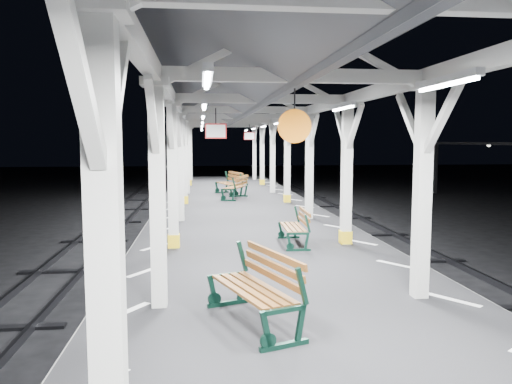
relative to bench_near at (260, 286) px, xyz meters
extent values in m
plane|color=black|center=(0.61, 2.84, -1.51)|extent=(120.00, 120.00, 0.00)
cube|color=black|center=(0.61, 2.84, -1.01)|extent=(6.00, 50.00, 1.00)
cube|color=silver|center=(-1.84, 2.84, -0.51)|extent=(1.00, 48.00, 0.01)
cube|color=silver|center=(3.06, 2.84, -0.51)|extent=(1.00, 48.00, 0.01)
cube|color=#2D2D33|center=(-3.84, 2.84, -1.43)|extent=(0.08, 60.00, 0.16)
cube|color=black|center=(-4.39, 2.84, -1.48)|extent=(2.20, 0.22, 0.06)
cube|color=#2D2D33|center=(5.06, 2.84, -1.43)|extent=(0.08, 60.00, 0.16)
cube|color=beige|center=(-1.39, -3.16, 1.09)|extent=(0.22, 0.22, 3.20)
cube|color=beige|center=(-1.39, -3.16, 2.75)|extent=(0.40, 0.40, 0.12)
cube|color=beige|center=(-1.39, -2.61, 2.24)|extent=(0.10, 0.99, 0.99)
cube|color=beige|center=(-1.39, -3.71, 2.24)|extent=(0.10, 0.99, 0.99)
cube|color=beige|center=(-1.39, 0.84, 1.09)|extent=(0.22, 0.22, 3.20)
cube|color=beige|center=(-1.39, 0.84, 2.75)|extent=(0.40, 0.40, 0.12)
cube|color=beige|center=(-1.39, 1.39, 2.24)|extent=(0.10, 0.99, 0.99)
cube|color=beige|center=(-1.39, 0.29, 2.24)|extent=(0.10, 0.99, 0.99)
cube|color=beige|center=(-1.39, 4.84, 1.09)|extent=(0.22, 0.22, 3.20)
cube|color=beige|center=(-1.39, 4.84, 2.75)|extent=(0.40, 0.40, 0.12)
cube|color=yellow|center=(-1.39, 4.84, -0.33)|extent=(0.26, 0.26, 0.30)
cube|color=beige|center=(-1.39, 5.39, 2.24)|extent=(0.10, 0.99, 0.99)
cube|color=beige|center=(-1.39, 4.29, 2.24)|extent=(0.10, 0.99, 0.99)
cube|color=beige|center=(-1.39, 8.84, 1.09)|extent=(0.22, 0.22, 3.20)
cube|color=beige|center=(-1.39, 8.84, 2.75)|extent=(0.40, 0.40, 0.12)
cube|color=beige|center=(-1.39, 9.39, 2.24)|extent=(0.10, 0.99, 0.99)
cube|color=beige|center=(-1.39, 8.29, 2.24)|extent=(0.10, 0.99, 0.99)
cube|color=beige|center=(-1.39, 12.84, 1.09)|extent=(0.22, 0.22, 3.20)
cube|color=beige|center=(-1.39, 12.84, 2.75)|extent=(0.40, 0.40, 0.12)
cube|color=yellow|center=(-1.39, 12.84, -0.33)|extent=(0.26, 0.26, 0.30)
cube|color=beige|center=(-1.39, 13.39, 2.24)|extent=(0.10, 0.99, 0.99)
cube|color=beige|center=(-1.39, 12.29, 2.24)|extent=(0.10, 0.99, 0.99)
cube|color=beige|center=(-1.39, 16.84, 1.09)|extent=(0.22, 0.22, 3.20)
cube|color=beige|center=(-1.39, 16.84, 2.75)|extent=(0.40, 0.40, 0.12)
cube|color=beige|center=(-1.39, 17.39, 2.24)|extent=(0.10, 0.99, 0.99)
cube|color=beige|center=(-1.39, 16.29, 2.24)|extent=(0.10, 0.99, 0.99)
cube|color=beige|center=(-1.39, 20.84, 1.09)|extent=(0.22, 0.22, 3.20)
cube|color=beige|center=(-1.39, 20.84, 2.75)|extent=(0.40, 0.40, 0.12)
cube|color=yellow|center=(-1.39, 20.84, -0.33)|extent=(0.26, 0.26, 0.30)
cube|color=beige|center=(-1.39, 21.39, 2.24)|extent=(0.10, 0.99, 0.99)
cube|color=beige|center=(-1.39, 20.29, 2.24)|extent=(0.10, 0.99, 0.99)
cube|color=beige|center=(-1.39, 24.84, 1.09)|extent=(0.22, 0.22, 3.20)
cube|color=beige|center=(-1.39, 24.84, 2.75)|extent=(0.40, 0.40, 0.12)
cube|color=beige|center=(-1.39, 25.39, 2.24)|extent=(0.10, 0.99, 0.99)
cube|color=beige|center=(-1.39, 24.29, 2.24)|extent=(0.10, 0.99, 0.99)
cube|color=beige|center=(2.61, 0.84, 1.09)|extent=(0.22, 0.22, 3.20)
cube|color=beige|center=(2.61, 0.84, 2.75)|extent=(0.40, 0.40, 0.12)
cube|color=beige|center=(2.61, 1.39, 2.24)|extent=(0.10, 0.99, 0.99)
cube|color=beige|center=(2.61, 0.29, 2.24)|extent=(0.10, 0.99, 0.99)
cube|color=beige|center=(2.61, 4.84, 1.09)|extent=(0.22, 0.22, 3.20)
cube|color=beige|center=(2.61, 4.84, 2.75)|extent=(0.40, 0.40, 0.12)
cube|color=yellow|center=(2.61, 4.84, -0.33)|extent=(0.26, 0.26, 0.30)
cube|color=beige|center=(2.61, 5.39, 2.24)|extent=(0.10, 0.99, 0.99)
cube|color=beige|center=(2.61, 4.29, 2.24)|extent=(0.10, 0.99, 0.99)
cube|color=beige|center=(2.61, 8.84, 1.09)|extent=(0.22, 0.22, 3.20)
cube|color=beige|center=(2.61, 8.84, 2.75)|extent=(0.40, 0.40, 0.12)
cube|color=beige|center=(2.61, 9.39, 2.24)|extent=(0.10, 0.99, 0.99)
cube|color=beige|center=(2.61, 8.29, 2.24)|extent=(0.10, 0.99, 0.99)
cube|color=beige|center=(2.61, 12.84, 1.09)|extent=(0.22, 0.22, 3.20)
cube|color=beige|center=(2.61, 12.84, 2.75)|extent=(0.40, 0.40, 0.12)
cube|color=yellow|center=(2.61, 12.84, -0.33)|extent=(0.26, 0.26, 0.30)
cube|color=beige|center=(2.61, 13.39, 2.24)|extent=(0.10, 0.99, 0.99)
cube|color=beige|center=(2.61, 12.29, 2.24)|extent=(0.10, 0.99, 0.99)
cube|color=beige|center=(2.61, 16.84, 1.09)|extent=(0.22, 0.22, 3.20)
cube|color=beige|center=(2.61, 16.84, 2.75)|extent=(0.40, 0.40, 0.12)
cube|color=beige|center=(2.61, 17.39, 2.24)|extent=(0.10, 0.99, 0.99)
cube|color=beige|center=(2.61, 16.29, 2.24)|extent=(0.10, 0.99, 0.99)
cube|color=beige|center=(2.61, 20.84, 1.09)|extent=(0.22, 0.22, 3.20)
cube|color=beige|center=(2.61, 20.84, 2.75)|extent=(0.40, 0.40, 0.12)
cube|color=yellow|center=(2.61, 20.84, -0.33)|extent=(0.26, 0.26, 0.30)
cube|color=beige|center=(2.61, 21.39, 2.24)|extent=(0.10, 0.99, 0.99)
cube|color=beige|center=(2.61, 20.29, 2.24)|extent=(0.10, 0.99, 0.99)
cube|color=beige|center=(2.61, 24.84, 1.09)|extent=(0.22, 0.22, 3.20)
cube|color=beige|center=(2.61, 24.84, 2.75)|extent=(0.40, 0.40, 0.12)
cube|color=beige|center=(2.61, 25.39, 2.24)|extent=(0.10, 0.99, 0.99)
cube|color=beige|center=(2.61, 24.29, 2.24)|extent=(0.10, 0.99, 0.99)
cube|color=beige|center=(-1.39, 2.84, 2.87)|extent=(0.18, 48.00, 0.24)
cube|color=beige|center=(2.61, 2.84, 2.87)|extent=(0.18, 48.00, 0.24)
cube|color=beige|center=(0.61, 0.84, 2.87)|extent=(4.20, 0.14, 0.20)
cube|color=beige|center=(0.61, 4.84, 2.87)|extent=(4.20, 0.14, 0.20)
cube|color=beige|center=(0.61, 8.84, 2.87)|extent=(4.20, 0.14, 0.20)
cube|color=beige|center=(0.61, 12.84, 2.87)|extent=(4.20, 0.14, 0.20)
cube|color=beige|center=(0.61, 16.84, 2.87)|extent=(4.20, 0.14, 0.20)
cube|color=beige|center=(0.61, 20.84, 2.87)|extent=(4.20, 0.14, 0.20)
cube|color=beige|center=(0.61, 24.84, 2.87)|extent=(4.20, 0.14, 0.20)
cube|color=beige|center=(0.61, 2.84, 3.79)|extent=(0.16, 48.00, 0.20)
cube|color=#47494F|center=(-0.69, 2.84, 3.41)|extent=(2.80, 49.00, 1.45)
cube|color=#47494F|center=(1.91, 2.84, 3.41)|extent=(2.80, 49.00, 1.45)
cube|color=silver|center=(-0.69, -1.16, 2.59)|extent=(0.10, 1.35, 0.08)
cube|color=white|center=(-0.69, -1.16, 2.54)|extent=(0.05, 1.25, 0.05)
cube|color=silver|center=(-0.69, 2.84, 2.59)|extent=(0.10, 1.35, 0.08)
cube|color=white|center=(-0.69, 2.84, 2.54)|extent=(0.05, 1.25, 0.05)
cube|color=silver|center=(-0.69, 6.84, 2.59)|extent=(0.10, 1.35, 0.08)
cube|color=white|center=(-0.69, 6.84, 2.54)|extent=(0.05, 1.25, 0.05)
cube|color=silver|center=(-0.69, 10.84, 2.59)|extent=(0.10, 1.35, 0.08)
cube|color=white|center=(-0.69, 10.84, 2.54)|extent=(0.05, 1.25, 0.05)
cube|color=silver|center=(-0.69, 14.84, 2.59)|extent=(0.10, 1.35, 0.08)
cube|color=white|center=(-0.69, 14.84, 2.54)|extent=(0.05, 1.25, 0.05)
cube|color=silver|center=(-0.69, 18.84, 2.59)|extent=(0.10, 1.35, 0.08)
cube|color=white|center=(-0.69, 18.84, 2.54)|extent=(0.05, 1.25, 0.05)
cube|color=silver|center=(-0.69, 22.84, 2.59)|extent=(0.10, 1.35, 0.08)
cube|color=white|center=(-0.69, 22.84, 2.54)|extent=(0.05, 1.25, 0.05)
cube|color=silver|center=(1.91, -1.16, 2.59)|extent=(0.10, 1.35, 0.08)
cube|color=white|center=(1.91, -1.16, 2.54)|extent=(0.05, 1.25, 0.05)
cube|color=silver|center=(1.91, 2.84, 2.59)|extent=(0.10, 1.35, 0.08)
cube|color=white|center=(1.91, 2.84, 2.54)|extent=(0.05, 1.25, 0.05)
cube|color=silver|center=(1.91, 6.84, 2.59)|extent=(0.10, 1.35, 0.08)
cube|color=white|center=(1.91, 6.84, 2.54)|extent=(0.05, 1.25, 0.05)
cube|color=silver|center=(1.91, 10.84, 2.59)|extent=(0.10, 1.35, 0.08)
cube|color=white|center=(1.91, 10.84, 2.54)|extent=(0.05, 1.25, 0.05)
cube|color=silver|center=(1.91, 14.84, 2.59)|extent=(0.10, 1.35, 0.08)
cube|color=white|center=(1.91, 14.84, 2.54)|extent=(0.05, 1.25, 0.05)
cube|color=silver|center=(1.91, 18.84, 2.59)|extent=(0.10, 1.35, 0.08)
cube|color=white|center=(1.91, 18.84, 2.54)|extent=(0.05, 1.25, 0.05)
cube|color=silver|center=(1.91, 22.84, 2.59)|extent=(0.10, 1.35, 0.08)
cube|color=white|center=(1.91, 22.84, 2.54)|extent=(0.05, 1.25, 0.05)
cylinder|color=black|center=(0.61, 0.84, 2.54)|extent=(0.02, 0.02, 0.30)
cylinder|color=orange|center=(0.61, 0.84, 2.14)|extent=(0.50, 0.04, 0.50)
cylinder|color=black|center=(-0.40, 5.33, 2.51)|extent=(0.02, 0.02, 0.36)
cube|color=red|center=(-0.40, 5.33, 2.15)|extent=(0.50, 0.03, 0.35)
cube|color=white|center=(-0.40, 5.33, 2.15)|extent=(0.44, 0.04, 0.29)
cylinder|color=black|center=(1.49, 16.66, 2.51)|extent=(0.02, 0.02, 0.36)
cube|color=red|center=(1.49, 16.66, 2.15)|extent=(0.50, 0.03, 0.35)
cube|color=white|center=(1.49, 16.66, 2.15)|extent=(0.44, 0.05, 0.29)
cube|color=black|center=(14.61, 24.84, 0.14)|extent=(0.20, 0.20, 3.30)
sphere|color=silver|center=(14.61, 18.84, 1.71)|extent=(0.20, 0.20, 0.20)
sphere|color=silver|center=(14.61, 24.84, 1.71)|extent=(0.20, 0.20, 0.20)
cube|color=black|center=(0.19, -0.84, -0.48)|extent=(0.63, 0.28, 0.06)
cube|color=black|center=(-0.03, -0.92, -0.27)|extent=(0.17, 0.11, 0.50)
cube|color=black|center=(0.39, -0.77, -0.27)|extent=(0.16, 0.10, 0.50)
cube|color=black|center=(0.41, -0.76, 0.20)|extent=(0.18, 0.11, 0.47)
cube|color=black|center=(-0.38, 0.77, -0.48)|extent=(0.63, 0.28, 0.06)
cube|color=black|center=(-0.61, 0.70, -0.27)|extent=(0.17, 0.11, 0.50)
cube|color=black|center=(-0.18, 0.85, -0.27)|extent=(0.16, 0.10, 0.50)
cube|color=black|center=(-0.16, 0.85, 0.20)|extent=(0.18, 0.11, 0.47)
cube|color=brown|center=(-0.30, -0.11, -0.03)|extent=(0.64, 1.57, 0.04)
cube|color=brown|center=(-0.17, -0.06, -0.03)|extent=(0.64, 1.57, 0.04)
cube|color=brown|center=(-0.04, -0.01, -0.03)|extent=(0.64, 1.57, 0.04)
cube|color=brown|center=(0.10, 0.03, -0.03)|extent=(0.64, 1.57, 0.04)
cube|color=brown|center=(0.17, 0.06, 0.12)|extent=(0.60, 1.56, 0.10)
cube|color=brown|center=(0.19, 0.07, 0.26)|extent=(0.60, 1.56, 0.10)
cube|color=brown|center=(0.21, 0.07, 0.40)|extent=(0.60, 1.56, 0.10)
cube|color=black|center=(1.37, 4.26, -0.49)|extent=(0.55, 0.07, 0.06)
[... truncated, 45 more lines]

